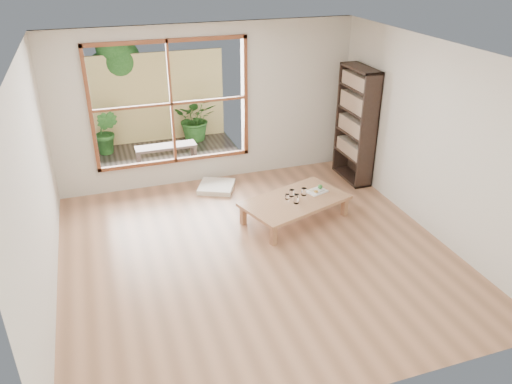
{
  "coord_description": "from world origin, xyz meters",
  "views": [
    {
      "loc": [
        -1.78,
        -5.28,
        3.71
      ],
      "look_at": [
        0.22,
        0.64,
        0.55
      ],
      "focal_mm": 35.0,
      "sensor_mm": 36.0,
      "label": 1
    }
  ],
  "objects_px": {
    "bookshelf": "(356,125)",
    "garden_bench": "(166,149)",
    "low_table": "(295,202)",
    "food_tray": "(317,190)"
  },
  "relations": [
    {
      "from": "bookshelf",
      "to": "food_tray",
      "type": "xyz_separation_m",
      "value": [
        -1.09,
        -0.91,
        -0.61
      ]
    },
    {
      "from": "bookshelf",
      "to": "garden_bench",
      "type": "height_order",
      "value": "bookshelf"
    },
    {
      "from": "bookshelf",
      "to": "food_tray",
      "type": "bearing_deg",
      "value": -140.19
    },
    {
      "from": "food_tray",
      "to": "bookshelf",
      "type": "bearing_deg",
      "value": 21.96
    },
    {
      "from": "low_table",
      "to": "food_tray",
      "type": "distance_m",
      "value": 0.44
    },
    {
      "from": "bookshelf",
      "to": "garden_bench",
      "type": "distance_m",
      "value": 3.42
    },
    {
      "from": "low_table",
      "to": "bookshelf",
      "type": "height_order",
      "value": "bookshelf"
    },
    {
      "from": "low_table",
      "to": "food_tray",
      "type": "relative_size",
      "value": 5.07
    },
    {
      "from": "garden_bench",
      "to": "bookshelf",
      "type": "bearing_deg",
      "value": -29.14
    },
    {
      "from": "bookshelf",
      "to": "food_tray",
      "type": "relative_size",
      "value": 5.7
    }
  ]
}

